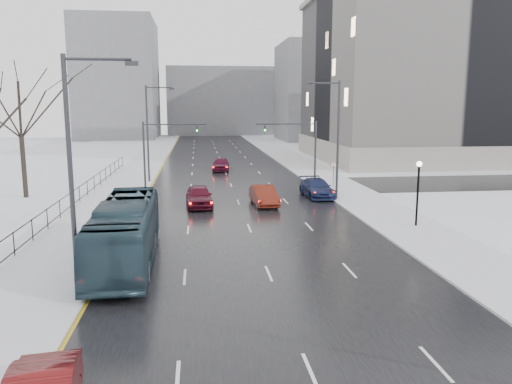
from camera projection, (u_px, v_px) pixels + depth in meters
name	position (u px, v px, depth m)	size (l,w,h in m)	color
road	(225.00, 171.00, 61.14)	(16.00, 150.00, 0.04)	black
cross_road	(232.00, 187.00, 49.40)	(130.00, 10.00, 0.04)	black
sidewalk_left	(138.00, 172.00, 59.93)	(5.00, 150.00, 0.16)	silver
sidewalk_right	(309.00, 169.00, 62.33)	(5.00, 150.00, 0.16)	silver
park_strip	(56.00, 173.00, 58.85)	(14.00, 150.00, 0.12)	white
tree_park_e	(26.00, 199.00, 43.41)	(9.45, 9.45, 13.50)	black
iron_fence	(38.00, 224.00, 30.15)	(0.06, 70.00, 1.30)	black
streetlight_r_mid	(335.00, 134.00, 41.55)	(2.95, 0.25, 10.00)	#2D2D33
streetlight_l_near	(76.00, 166.00, 20.11)	(2.95, 0.25, 10.00)	#2D2D33
streetlight_l_far	(150.00, 129.00, 51.42)	(2.95, 0.25, 10.00)	#2D2D33
lamppost_r_mid	(418.00, 184.00, 32.55)	(0.36, 0.36, 4.28)	black
mast_signal_right	(305.00, 145.00, 49.53)	(6.10, 0.33, 6.50)	#2D2D33
mast_signal_left	(155.00, 146.00, 47.86)	(6.10, 0.33, 6.50)	#2D2D33
no_uturn_sign	(334.00, 168.00, 46.15)	(0.60, 0.06, 2.70)	#2D2D33
civic_building	(452.00, 84.00, 74.96)	(41.00, 31.00, 24.80)	gray
bldg_far_right	(331.00, 92.00, 116.27)	(24.00, 20.00, 22.00)	slate
bldg_far_left	(118.00, 80.00, 119.82)	(18.00, 22.00, 28.00)	slate
bldg_far_center	(223.00, 102.00, 138.33)	(30.00, 18.00, 18.00)	slate
bus	(126.00, 232.00, 25.36)	(2.72, 11.60, 3.23)	#243B47
sedan_center_near	(199.00, 196.00, 39.62)	(2.01, 5.00, 1.71)	#480C1C
sedan_right_near	(264.00, 195.00, 40.23)	(1.69, 4.84, 1.60)	maroon
sedan_right_far	(317.00, 188.00, 43.87)	(2.21, 5.43, 1.58)	#182049
sedan_center_far	(221.00, 164.00, 61.24)	(1.97, 4.90, 1.67)	#4C0D25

